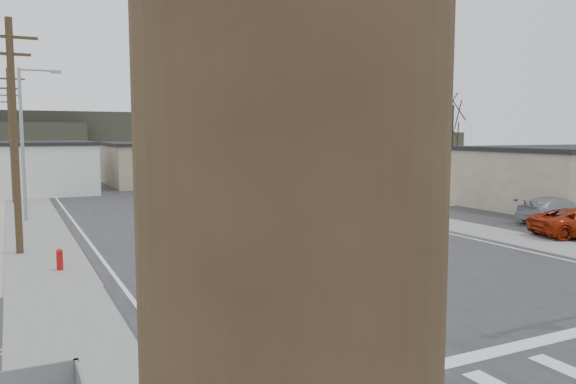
% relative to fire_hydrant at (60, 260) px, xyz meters
% --- Properties ---
extents(ground, '(140.00, 140.00, 0.00)m').
position_rel_fire_hydrant_xyz_m(ground, '(10.20, -8.00, -0.45)').
color(ground, silver).
rests_on(ground, ground).
extents(main_road, '(18.00, 110.00, 0.05)m').
position_rel_fire_hydrant_xyz_m(main_road, '(10.20, 7.00, -0.43)').
color(main_road, '#262628').
rests_on(main_road, ground).
extents(cross_road, '(90.00, 10.00, 0.04)m').
position_rel_fire_hydrant_xyz_m(cross_road, '(10.20, -8.00, -0.43)').
color(cross_road, '#262628').
rests_on(cross_road, ground).
extents(sidewalk_left, '(3.00, 90.00, 0.06)m').
position_rel_fire_hydrant_xyz_m(sidewalk_left, '(-0.40, 12.00, -0.42)').
color(sidewalk_left, gray).
rests_on(sidewalk_left, ground).
extents(sidewalk_right, '(3.00, 90.00, 0.06)m').
position_rel_fire_hydrant_xyz_m(sidewalk_right, '(20.80, 12.00, -0.42)').
color(sidewalk_right, gray).
rests_on(sidewalk_right, ground).
extents(fire_hydrant, '(0.24, 0.24, 0.87)m').
position_rel_fire_hydrant_xyz_m(fire_hydrant, '(0.00, 0.00, 0.00)').
color(fire_hydrant, '#A50C0C').
rests_on(fire_hydrant, ground).
extents(building_right_far, '(26.30, 14.30, 4.30)m').
position_rel_fire_hydrant_xyz_m(building_right_far, '(20.20, 36.00, 1.70)').
color(building_right_far, '#BCB290').
rests_on(building_right_far, ground).
extents(building_lot, '(14.30, 10.30, 4.30)m').
position_rel_fire_hydrant_xyz_m(building_lot, '(34.20, 4.00, 1.71)').
color(building_lot, '#BCB290').
rests_on(building_lot, ground).
extents(upole_left_a, '(2.20, 0.30, 10.00)m').
position_rel_fire_hydrant_xyz_m(upole_left_a, '(-1.30, -22.00, 4.77)').
color(upole_left_a, '#453320').
rests_on(upole_left_a, ground).
extents(upole_left_b, '(2.20, 0.30, 10.00)m').
position_rel_fire_hydrant_xyz_m(upole_left_b, '(-1.30, 4.00, 4.77)').
color(upole_left_b, '#453320').
rests_on(upole_left_b, ground).
extents(upole_left_c, '(2.20, 0.30, 10.00)m').
position_rel_fire_hydrant_xyz_m(upole_left_c, '(-1.30, 24.00, 4.77)').
color(upole_left_c, '#453320').
rests_on(upole_left_c, ground).
extents(upole_left_d, '(2.20, 0.30, 10.00)m').
position_rel_fire_hydrant_xyz_m(upole_left_d, '(-1.30, 44.00, 4.77)').
color(upole_left_d, '#453320').
rests_on(upole_left_d, ground).
extents(upole_right_a, '(2.20, 0.30, 10.00)m').
position_rel_fire_hydrant_xyz_m(upole_right_a, '(21.70, 10.00, 4.77)').
color(upole_right_a, '#453320').
rests_on(upole_right_a, ground).
extents(upole_right_b, '(2.20, 0.30, 10.00)m').
position_rel_fire_hydrant_xyz_m(upole_right_b, '(21.70, 32.00, 4.77)').
color(upole_right_b, '#453320').
rests_on(upole_right_b, ground).
extents(streetlight_main, '(2.40, 0.25, 9.00)m').
position_rel_fire_hydrant_xyz_m(streetlight_main, '(-0.60, 14.00, 4.64)').
color(streetlight_main, gray).
rests_on(streetlight_main, ground).
extents(tree_right_mid, '(3.74, 3.74, 8.33)m').
position_rel_fire_hydrant_xyz_m(tree_right_mid, '(22.70, 18.00, 5.48)').
color(tree_right_mid, '#2C201B').
rests_on(tree_right_mid, ground).
extents(tree_right_far, '(3.52, 3.52, 7.84)m').
position_rel_fire_hydrant_xyz_m(tree_right_far, '(25.20, 44.00, 5.13)').
color(tree_right_far, '#2C201B').
rests_on(tree_right_far, ground).
extents(tree_lot, '(3.52, 3.52, 7.84)m').
position_rel_fire_hydrant_xyz_m(tree_lot, '(32.20, 14.00, 5.13)').
color(tree_lot, '#2C201B').
rests_on(tree_lot, ground).
extents(hill_center, '(80.00, 18.00, 9.00)m').
position_rel_fire_hydrant_xyz_m(hill_center, '(25.20, 88.00, 4.05)').
color(hill_center, '#333026').
rests_on(hill_center, ground).
extents(hill_right, '(60.00, 18.00, 5.50)m').
position_rel_fire_hydrant_xyz_m(hill_right, '(60.20, 82.00, 2.30)').
color(hill_right, '#333026').
rests_on(hill_right, ground).
extents(sedan_crossing, '(1.87, 4.40, 1.41)m').
position_rel_fire_hydrant_xyz_m(sedan_crossing, '(6.79, 3.50, 0.30)').
color(sedan_crossing, '#B3B9BF').
rests_on(sedan_crossing, main_road).
extents(car_far_a, '(2.57, 5.54, 1.57)m').
position_rel_fire_hydrant_xyz_m(car_far_a, '(14.37, 25.80, 0.38)').
color(car_far_a, black).
rests_on(car_far_a, main_road).
extents(car_far_b, '(3.44, 4.82, 1.53)m').
position_rel_fire_hydrant_xyz_m(car_far_b, '(6.45, 57.00, 0.36)').
color(car_far_b, black).
rests_on(car_far_b, main_road).
extents(car_parked_dark_a, '(3.94, 2.35, 1.26)m').
position_rel_fire_hydrant_xyz_m(car_parked_dark_a, '(29.68, 1.76, 0.21)').
color(car_parked_dark_a, black).
rests_on(car_parked_dark_a, parking_lot).
extents(car_parked_silver, '(5.17, 2.26, 1.48)m').
position_rel_fire_hydrant_xyz_m(car_parked_silver, '(26.88, -0.52, 0.32)').
color(car_parked_silver, gray).
rests_on(car_parked_silver, parking_lot).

